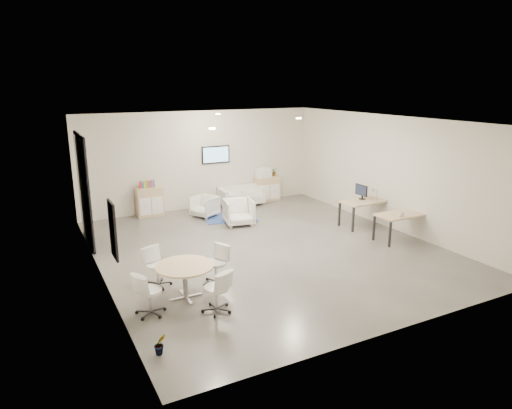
{
  "coord_description": "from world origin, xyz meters",
  "views": [
    {
      "loc": [
        -5.25,
        -9.55,
        4.06
      ],
      "look_at": [
        -0.09,
        0.4,
        1.07
      ],
      "focal_mm": 32.0,
      "sensor_mm": 36.0,
      "label": 1
    }
  ],
  "objects": [
    {
      "name": "room_shell",
      "position": [
        0.0,
        0.0,
        1.6
      ],
      "size": [
        9.6,
        10.6,
        4.8
      ],
      "color": "#4D4A46",
      "rests_on": "ground"
    },
    {
      "name": "ceiling_spots",
      "position": [
        -0.2,
        0.83,
        3.18
      ],
      "size": [
        3.14,
        4.14,
        0.03
      ],
      "color": "#FFEAC6",
      "rests_on": "room_shell"
    },
    {
      "name": "desk_rear",
      "position": [
        3.47,
        0.36,
        0.68
      ],
      "size": [
        1.51,
        0.83,
        0.76
      ],
      "rotation": [
        0.0,
        0.0,
        0.07
      ],
      "color": "#D5AD80",
      "rests_on": "room_shell"
    },
    {
      "name": "cup",
      "position": [
        3.29,
        -1.24,
        0.8
      ],
      "size": [
        0.16,
        0.13,
        0.14
      ],
      "primitive_type": "imported",
      "rotation": [
        0.0,
        0.0,
        -0.2
      ],
      "color": "white",
      "rests_on": "desk_front"
    },
    {
      "name": "plant_cabinet",
      "position": [
        2.65,
        4.29,
        0.98
      ],
      "size": [
        0.34,
        0.35,
        0.21
      ],
      "primitive_type": "imported",
      "rotation": [
        0.0,
        0.0,
        -0.4
      ],
      "color": "#3F7F3F",
      "rests_on": "sideboard_right"
    },
    {
      "name": "monitor",
      "position": [
        3.43,
        0.51,
        1.0
      ],
      "size": [
        0.2,
        0.5,
        0.44
      ],
      "color": "black",
      "rests_on": "desk_rear"
    },
    {
      "name": "desk_front",
      "position": [
        3.48,
        -1.07,
        0.65
      ],
      "size": [
        1.4,
        0.7,
        0.73
      ],
      "rotation": [
        0.0,
        0.0,
        0.0
      ],
      "color": "#D5AD80",
      "rests_on": "room_shell"
    },
    {
      "name": "sideboard_left",
      "position": [
        -1.85,
        4.26,
        0.46
      ],
      "size": [
        0.81,
        0.42,
        0.91
      ],
      "color": "#D5AD80",
      "rests_on": "room_shell"
    },
    {
      "name": "meeting_chairs",
      "position": [
        -2.72,
        -1.7,
        0.41
      ],
      "size": [
        2.31,
        2.31,
        0.82
      ],
      "color": "white",
      "rests_on": "room_shell"
    },
    {
      "name": "armchair_left",
      "position": [
        -0.35,
        3.4,
        0.36
      ],
      "size": [
        0.91,
        0.93,
        0.72
      ],
      "primitive_type": "imported",
      "rotation": [
        0.0,
        0.0,
        -1.06
      ],
      "color": "silver",
      "rests_on": "room_shell"
    },
    {
      "name": "glass_door",
      "position": [
        -3.95,
        2.51,
        1.5
      ],
      "size": [
        0.09,
        1.9,
        2.85
      ],
      "color": "black",
      "rests_on": "room_shell"
    },
    {
      "name": "printer",
      "position": [
        2.2,
        4.27,
        1.03
      ],
      "size": [
        0.49,
        0.41,
        0.34
      ],
      "rotation": [
        0.0,
        0.0,
        -0.02
      ],
      "color": "white",
      "rests_on": "sideboard_right"
    },
    {
      "name": "wall_tv",
      "position": [
        0.5,
        4.46,
        1.75
      ],
      "size": [
        0.98,
        0.06,
        0.58
      ],
      "color": "black",
      "rests_on": "room_shell"
    },
    {
      "name": "round_table",
      "position": [
        -2.72,
        -1.7,
        0.6
      ],
      "size": [
        1.12,
        1.12,
        0.68
      ],
      "color": "#D5AD80",
      "rests_on": "room_shell"
    },
    {
      "name": "plant_floor",
      "position": [
        -3.7,
        -3.35,
        0.08
      ],
      "size": [
        0.23,
        0.36,
        0.15
      ],
      "primitive_type": "imported",
      "rotation": [
        0.0,
        0.0,
        0.12
      ],
      "color": "#3F7F3F",
      "rests_on": "room_shell"
    },
    {
      "name": "blue_rug",
      "position": [
        0.29,
        2.83,
        0.01
      ],
      "size": [
        1.78,
        1.42,
        0.01
      ],
      "primitive_type": "cube",
      "rotation": [
        0.0,
        0.0,
        -0.27
      ],
      "color": "#2D448A",
      "rests_on": "room_shell"
    },
    {
      "name": "sideboard_right",
      "position": [
        2.36,
        4.26,
        0.43
      ],
      "size": [
        0.87,
        0.42,
        0.87
      ],
      "color": "#D5AD80",
      "rests_on": "room_shell"
    },
    {
      "name": "artwork",
      "position": [
        -3.97,
        -1.6,
        1.55
      ],
      "size": [
        0.05,
        0.54,
        1.04
      ],
      "color": "black",
      "rests_on": "room_shell"
    },
    {
      "name": "loveseat",
      "position": [
        1.25,
        4.12,
        0.3
      ],
      "size": [
        1.52,
        0.8,
        0.56
      ],
      "rotation": [
        0.0,
        0.0,
        -0.03
      ],
      "color": "silver",
      "rests_on": "room_shell"
    },
    {
      "name": "books",
      "position": [
        -1.89,
        4.27,
        1.02
      ],
      "size": [
        0.47,
        0.14,
        0.22
      ],
      "color": "red",
      "rests_on": "sideboard_left"
    },
    {
      "name": "armchair_right",
      "position": [
        0.24,
        2.14,
        0.42
      ],
      "size": [
        0.95,
        0.91,
        0.84
      ],
      "primitive_type": "imported",
      "rotation": [
        0.0,
        0.0,
        -0.2
      ],
      "color": "silver",
      "rests_on": "room_shell"
    }
  ]
}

